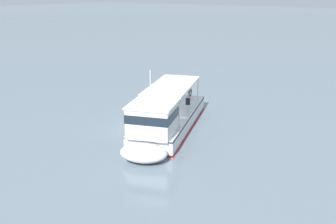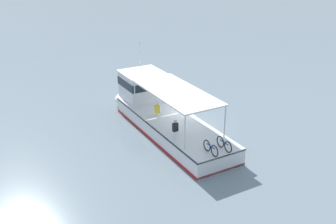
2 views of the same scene
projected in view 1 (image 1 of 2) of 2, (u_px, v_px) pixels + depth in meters
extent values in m
plane|color=slate|center=(145.00, 130.00, 28.79)|extent=(400.00, 400.00, 0.00)
cube|color=silver|center=(170.00, 120.00, 29.08)|extent=(11.24, 6.73, 1.10)
ellipsoid|color=silver|center=(144.00, 153.00, 23.38)|extent=(3.08, 3.52, 1.01)
cube|color=red|center=(170.00, 126.00, 29.22)|extent=(11.25, 6.76, 0.16)
cube|color=#2D2D33|center=(170.00, 114.00, 28.94)|extent=(11.26, 6.78, 0.10)
cube|color=silver|center=(152.00, 120.00, 24.58)|extent=(3.38, 3.45, 1.90)
cube|color=#19232D|center=(152.00, 115.00, 24.48)|extent=(3.44, 3.52, 0.56)
cube|color=white|center=(152.00, 105.00, 24.27)|extent=(3.58, 3.65, 0.12)
cube|color=white|center=(172.00, 85.00, 28.70)|extent=(7.30, 5.07, 0.10)
cylinder|color=silver|center=(179.00, 113.00, 25.69)|extent=(0.08, 0.08, 2.00)
cylinder|color=silver|center=(140.00, 110.00, 26.37)|extent=(0.08, 0.08, 2.00)
cylinder|color=silver|center=(198.00, 90.00, 31.67)|extent=(0.08, 0.08, 2.00)
cylinder|color=silver|center=(166.00, 88.00, 32.35)|extent=(0.08, 0.08, 2.00)
cylinder|color=silver|center=(150.00, 88.00, 23.64)|extent=(0.06, 0.06, 2.20)
sphere|color=white|center=(132.00, 135.00, 26.42)|extent=(0.36, 0.36, 0.36)
sphere|color=white|center=(147.00, 120.00, 29.45)|extent=(0.36, 0.36, 0.36)
sphere|color=white|center=(159.00, 108.00, 32.30)|extent=(0.36, 0.36, 0.36)
torus|color=black|center=(189.00, 94.00, 32.88)|extent=(0.64, 0.28, 0.66)
torus|color=black|center=(191.00, 92.00, 33.52)|extent=(0.64, 0.28, 0.66)
cylinder|color=#1E478C|center=(190.00, 92.00, 33.16)|extent=(0.68, 0.30, 0.06)
torus|color=black|center=(179.00, 94.00, 33.10)|extent=(0.64, 0.28, 0.66)
torus|color=black|center=(181.00, 92.00, 33.75)|extent=(0.64, 0.28, 0.66)
cylinder|color=#1E478C|center=(180.00, 91.00, 33.39)|extent=(0.68, 0.30, 0.06)
cube|color=black|center=(188.00, 102.00, 30.31)|extent=(0.32, 0.38, 0.52)
sphere|color=tan|center=(188.00, 97.00, 30.20)|extent=(0.20, 0.20, 0.20)
cube|color=yellow|center=(174.00, 112.00, 27.68)|extent=(0.32, 0.38, 0.52)
sphere|color=beige|center=(174.00, 107.00, 27.57)|extent=(0.20, 0.20, 0.20)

